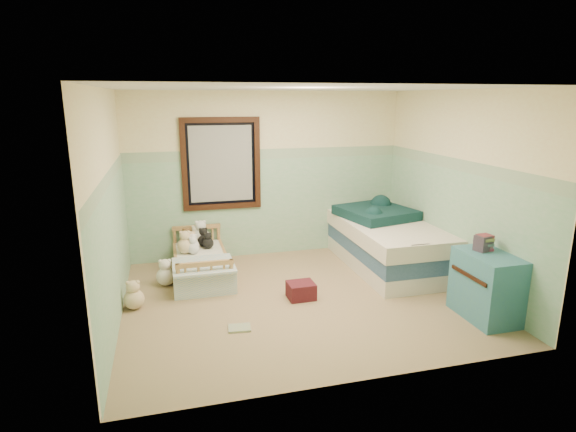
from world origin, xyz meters
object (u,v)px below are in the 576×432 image
object	(u,v)px
plush_floor_cream	(166,276)
floor_book	(239,328)
red_pillow	(301,291)
toddler_bed_frame	(201,270)
twin_bed_frame	(386,258)
dresser	(486,286)
plush_floor_tan	(134,299)

from	to	relation	value
plush_floor_cream	floor_book	size ratio (longest dim) A/B	1.02
red_pillow	toddler_bed_frame	bearing A→B (deg)	136.88
twin_bed_frame	floor_book	distance (m)	2.77
plush_floor_cream	floor_book	world-z (taller)	plush_floor_cream
twin_bed_frame	dresser	distance (m)	1.87
toddler_bed_frame	twin_bed_frame	world-z (taller)	twin_bed_frame
plush_floor_tan	floor_book	distance (m)	1.37
plush_floor_cream	dresser	world-z (taller)	dresser
plush_floor_cream	twin_bed_frame	xyz separation A→B (m)	(3.14, -0.05, -0.01)
toddler_bed_frame	dresser	distance (m)	3.63
plush_floor_cream	floor_book	distance (m)	1.63
twin_bed_frame	red_pillow	bearing A→B (deg)	-152.32
twin_bed_frame	floor_book	xyz separation A→B (m)	(-2.39, -1.39, -0.10)
toddler_bed_frame	twin_bed_frame	bearing A→B (deg)	-5.36
dresser	plush_floor_cream	bearing A→B (deg)	151.53
plush_floor_tan	twin_bed_frame	size ratio (longest dim) A/B	0.11
twin_bed_frame	red_pillow	distance (m)	1.73
red_pillow	plush_floor_cream	bearing A→B (deg)	152.05
toddler_bed_frame	dresser	bearing A→B (deg)	-34.92
dresser	floor_book	bearing A→B (deg)	171.03
toddler_bed_frame	floor_book	bearing A→B (deg)	-80.78
floor_book	toddler_bed_frame	bearing A→B (deg)	105.29
twin_bed_frame	dresser	xyz separation A→B (m)	(0.31, -1.82, 0.26)
plush_floor_cream	red_pillow	size ratio (longest dim) A/B	0.75
twin_bed_frame	toddler_bed_frame	bearing A→B (deg)	174.64
plush_floor_cream	twin_bed_frame	bearing A→B (deg)	-0.84
plush_floor_tan	dresser	xyz separation A→B (m)	(3.81, -1.23, 0.26)
toddler_bed_frame	plush_floor_tan	xyz separation A→B (m)	(-0.84, -0.84, 0.03)
dresser	red_pillow	world-z (taller)	dresser
plush_floor_tan	plush_floor_cream	bearing A→B (deg)	60.19
toddler_bed_frame	floor_book	world-z (taller)	toddler_bed_frame
plush_floor_tan	dresser	size ratio (longest dim) A/B	0.32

